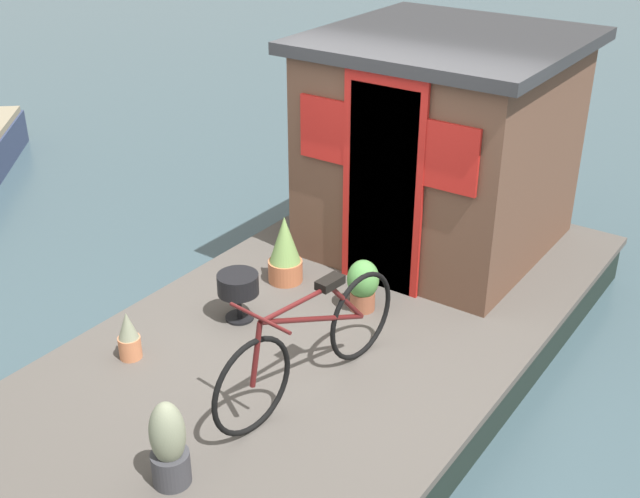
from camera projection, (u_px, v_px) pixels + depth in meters
name	position (u px, v px, depth m)	size (l,w,h in m)	color
ground_plane	(334.00, 363.00, 6.38)	(60.00, 60.00, 0.00)	#384C54
houseboat_deck	(335.00, 341.00, 6.28)	(5.51, 2.90, 0.41)	#4C4742
houseboat_cabin	(441.00, 143.00, 6.95)	(2.15, 2.09, 1.90)	brown
bicycle	(311.00, 344.00, 5.23)	(1.73, 0.50, 0.80)	black
potted_plant_succulent	(285.00, 251.00, 6.61)	(0.29, 0.29, 0.59)	#B2603D
potted_plant_basil	(363.00, 284.00, 6.23)	(0.25, 0.25, 0.43)	#935138
potted_plant_rosemary	(129.00, 336.00, 5.66)	(0.16, 0.16, 0.37)	#C6754C
potted_plant_geranium	(169.00, 446.00, 4.51)	(0.23, 0.23, 0.56)	#38383D
charcoal_grill	(238.00, 286.00, 6.07)	(0.32, 0.32, 0.39)	black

